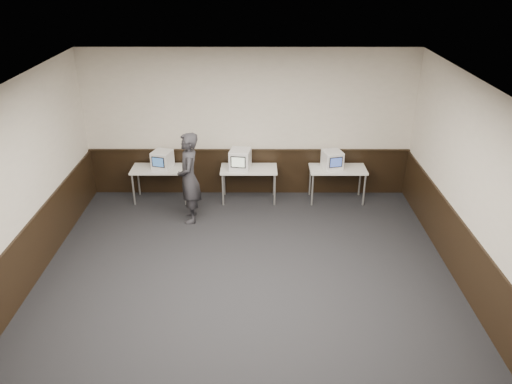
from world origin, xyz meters
TOP-DOWN VIEW (x-y plane):
  - floor at (0.00, 0.00)m, footprint 8.00×8.00m
  - ceiling at (0.00, 0.00)m, footprint 8.00×8.00m
  - back_wall at (0.00, 4.00)m, footprint 7.00×0.00m
  - right_wall at (3.50, 0.00)m, footprint 0.00×8.00m
  - wainscot_back at (0.00, 3.98)m, footprint 6.98×0.04m
  - wainscot_left at (-3.48, 0.00)m, footprint 0.04×7.98m
  - wainscot_right at (3.48, 0.00)m, footprint 0.04×7.98m
  - wainscot_rail at (0.00, 3.96)m, footprint 6.98×0.06m
  - desk_left at (-1.90, 3.60)m, footprint 1.20×0.60m
  - desk_center at (0.00, 3.60)m, footprint 1.20×0.60m
  - desk_right at (1.90, 3.60)m, footprint 1.20×0.60m
  - emac_left at (-1.83, 3.62)m, footprint 0.47×0.49m
  - emac_center at (-0.18, 3.59)m, footprint 0.48×0.50m
  - emac_right at (1.77, 3.61)m, footprint 0.47×0.48m
  - person at (-1.16, 2.70)m, footprint 0.52×0.72m

SIDE VIEW (x-z plane):
  - floor at x=0.00m, z-range 0.00..0.00m
  - wainscot_back at x=0.00m, z-range 0.00..1.00m
  - wainscot_left at x=-3.48m, z-range 0.00..1.00m
  - wainscot_right at x=3.48m, z-range 0.00..1.00m
  - desk_left at x=-1.90m, z-range 0.30..1.05m
  - desk_center at x=0.00m, z-range 0.30..1.05m
  - desk_right at x=1.90m, z-range 0.30..1.05m
  - person at x=-1.16m, z-range 0.00..1.84m
  - emac_left at x=-1.83m, z-range 0.75..1.13m
  - emac_right at x=1.77m, z-range 0.75..1.13m
  - emac_center at x=-0.18m, z-range 0.75..1.17m
  - wainscot_rail at x=0.00m, z-range 1.00..1.04m
  - back_wall at x=0.00m, z-range -1.90..5.10m
  - right_wall at x=3.50m, z-range -2.40..5.60m
  - ceiling at x=0.00m, z-range 3.20..3.20m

